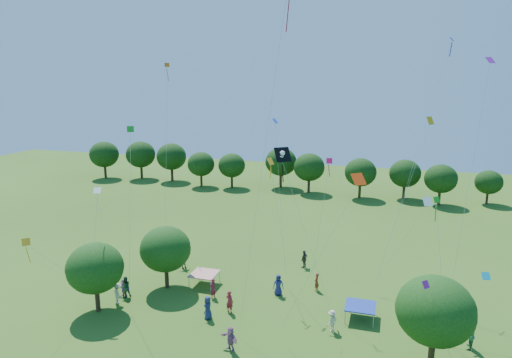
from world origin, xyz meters
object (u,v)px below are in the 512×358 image
(near_tree_east, at_px, (435,311))
(tent_red_stripe, at_px, (204,274))
(tent_blue, at_px, (360,306))
(red_high_kite, at_px, (280,41))
(near_tree_north, at_px, (165,249))
(near_tree_west, at_px, (95,268))
(pirate_kite, at_px, (284,159))

(near_tree_east, xyz_separation_m, tent_red_stripe, (-18.04, 6.77, -2.84))
(tent_blue, distance_m, red_high_kite, 19.91)
(tent_blue, bearing_deg, near_tree_north, 177.92)
(near_tree_north, relative_size, tent_blue, 2.48)
(near_tree_north, bearing_deg, near_tree_east, -14.43)
(tent_red_stripe, xyz_separation_m, tent_blue, (13.41, -1.98, 0.00))
(tent_red_stripe, bearing_deg, near_tree_north, -154.31)
(near_tree_west, distance_m, tent_blue, 20.17)
(tent_blue, xyz_separation_m, red_high_kite, (-5.83, -2.10, 18.92))
(red_high_kite, bearing_deg, pirate_kite, -67.64)
(near_tree_west, bearing_deg, near_tree_north, 58.57)
(near_tree_north, height_order, tent_red_stripe, near_tree_north)
(tent_blue, relative_size, pirate_kite, 0.18)
(near_tree_west, relative_size, tent_red_stripe, 2.49)
(near_tree_east, distance_m, red_high_kite, 19.37)
(near_tree_north, xyz_separation_m, tent_blue, (16.30, -0.59, -2.48))
(near_tree_east, bearing_deg, tent_blue, 133.99)
(tent_red_stripe, distance_m, tent_blue, 13.56)
(near_tree_west, distance_m, near_tree_east, 24.11)
(near_tree_west, xyz_separation_m, red_high_kite, (13.65, 2.51, 16.42))
(near_tree_east, relative_size, pirate_kite, 0.50)
(near_tree_east, bearing_deg, pirate_kite, 175.79)
(tent_red_stripe, bearing_deg, red_high_kite, -28.30)
(pirate_kite, bearing_deg, red_high_kite, 112.36)
(near_tree_north, bearing_deg, pirate_kite, -22.51)
(red_high_kite, bearing_deg, near_tree_east, -14.44)
(near_tree_east, bearing_deg, red_high_kite, 165.56)
(near_tree_north, relative_size, near_tree_east, 0.91)
(tent_red_stripe, height_order, pirate_kite, pirate_kite)
(near_tree_west, distance_m, red_high_kite, 21.49)
(near_tree_west, distance_m, near_tree_north, 6.10)
(red_high_kite, bearing_deg, near_tree_west, -169.56)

